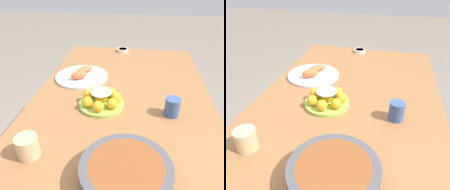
# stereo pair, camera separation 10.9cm
# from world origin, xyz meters

# --- Properties ---
(ground_plane) EXTENTS (12.00, 12.00, 0.00)m
(ground_plane) POSITION_xyz_m (0.00, 0.00, 0.00)
(ground_plane) COLOR slate
(dining_table) EXTENTS (1.55, 0.93, 0.75)m
(dining_table) POSITION_xyz_m (0.00, 0.00, 0.66)
(dining_table) COLOR #936038
(dining_table) RESTS_ON ground_plane
(cake_plate) EXTENTS (0.22, 0.22, 0.09)m
(cake_plate) POSITION_xyz_m (0.08, -0.09, 0.78)
(cake_plate) COLOR #99CC4C
(cake_plate) RESTS_ON dining_table
(serving_bowl) EXTENTS (0.29, 0.29, 0.08)m
(serving_bowl) POSITION_xyz_m (0.50, 0.05, 0.79)
(serving_bowl) COLOR #4C4C51
(serving_bowl) RESTS_ON dining_table
(sauce_bowl) EXTENTS (0.08, 0.08, 0.02)m
(sauce_bowl) POSITION_xyz_m (-0.69, -0.05, 0.76)
(sauce_bowl) COLOR silver
(sauce_bowl) RESTS_ON dining_table
(seafood_platter) EXTENTS (0.31, 0.31, 0.07)m
(seafood_platter) POSITION_xyz_m (-0.21, -0.27, 0.76)
(seafood_platter) COLOR silver
(seafood_platter) RESTS_ON dining_table
(cup_near) EXTENTS (0.08, 0.08, 0.09)m
(cup_near) POSITION_xyz_m (0.43, -0.30, 0.79)
(cup_near) COLOR #DBB27F
(cup_near) RESTS_ON dining_table
(cup_far) EXTENTS (0.07, 0.07, 0.09)m
(cup_far) POSITION_xyz_m (0.11, 0.24, 0.79)
(cup_far) COLOR #38568E
(cup_far) RESTS_ON dining_table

